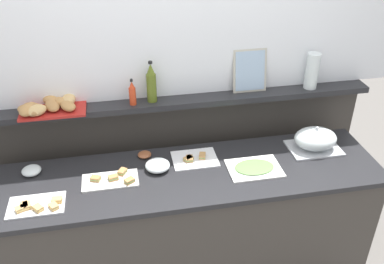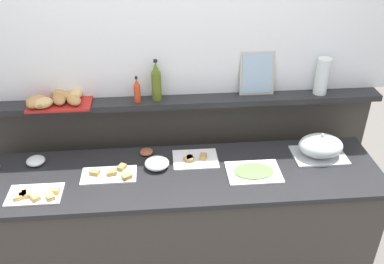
{
  "view_description": "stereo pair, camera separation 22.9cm",
  "coord_description": "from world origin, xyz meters",
  "px_view_note": "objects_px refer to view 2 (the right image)",
  "views": [
    {
      "loc": [
        -0.32,
        -2.06,
        2.48
      ],
      "look_at": [
        0.09,
        0.1,
        1.14
      ],
      "focal_mm": 39.77,
      "sensor_mm": 36.0,
      "label": 1
    },
    {
      "loc": [
        -0.09,
        -2.09,
        2.48
      ],
      "look_at": [
        0.09,
        0.1,
        1.14
      ],
      "focal_mm": 39.77,
      "sensor_mm": 36.0,
      "label": 2
    }
  ],
  "objects_px": {
    "water_carafe": "(322,76)",
    "condiment_bowl_cream": "(146,152)",
    "cold_cuts_platter": "(254,172)",
    "framed_picture": "(257,73)",
    "sandwich_platter_side": "(35,195)",
    "glass_bowl_medium": "(157,164)",
    "bread_basket": "(54,100)",
    "olive_oil_bottle": "(156,82)",
    "sandwich_platter_rear": "(110,174)",
    "hot_sauce_bottle": "(137,91)",
    "serving_cloche": "(321,147)",
    "glass_bowl_large": "(36,161)",
    "sandwich_platter_front": "(195,159)"
  },
  "relations": [
    {
      "from": "serving_cloche",
      "to": "sandwich_platter_front",
      "type": "bearing_deg",
      "value": 178.39
    },
    {
      "from": "olive_oil_bottle",
      "to": "sandwich_platter_rear",
      "type": "bearing_deg",
      "value": -126.73
    },
    {
      "from": "cold_cuts_platter",
      "to": "framed_picture",
      "type": "distance_m",
      "value": 0.66
    },
    {
      "from": "olive_oil_bottle",
      "to": "condiment_bowl_cream",
      "type": "bearing_deg",
      "value": -114.36
    },
    {
      "from": "glass_bowl_medium",
      "to": "condiment_bowl_cream",
      "type": "height_order",
      "value": "glass_bowl_medium"
    },
    {
      "from": "olive_oil_bottle",
      "to": "framed_picture",
      "type": "relative_size",
      "value": 0.95
    },
    {
      "from": "cold_cuts_platter",
      "to": "olive_oil_bottle",
      "type": "xyz_separation_m",
      "value": [
        -0.57,
        0.45,
        0.42
      ]
    },
    {
      "from": "cold_cuts_platter",
      "to": "glass_bowl_large",
      "type": "distance_m",
      "value": 1.37
    },
    {
      "from": "glass_bowl_large",
      "to": "bread_basket",
      "type": "distance_m",
      "value": 0.4
    },
    {
      "from": "serving_cloche",
      "to": "bread_basket",
      "type": "bearing_deg",
      "value": 170.64
    },
    {
      "from": "sandwich_platter_side",
      "to": "framed_picture",
      "type": "relative_size",
      "value": 1.06
    },
    {
      "from": "sandwich_platter_rear",
      "to": "serving_cloche",
      "type": "height_order",
      "value": "serving_cloche"
    },
    {
      "from": "glass_bowl_medium",
      "to": "bread_basket",
      "type": "xyz_separation_m",
      "value": [
        -0.64,
        0.31,
        0.31
      ]
    },
    {
      "from": "sandwich_platter_rear",
      "to": "condiment_bowl_cream",
      "type": "xyz_separation_m",
      "value": [
        0.22,
        0.22,
        0.01
      ]
    },
    {
      "from": "sandwich_platter_rear",
      "to": "bread_basket",
      "type": "relative_size",
      "value": 0.79
    },
    {
      "from": "bread_basket",
      "to": "framed_picture",
      "type": "bearing_deg",
      "value": 2.81
    },
    {
      "from": "condiment_bowl_cream",
      "to": "olive_oil_bottle",
      "type": "relative_size",
      "value": 0.32
    },
    {
      "from": "hot_sauce_bottle",
      "to": "condiment_bowl_cream",
      "type": "bearing_deg",
      "value": -76.14
    },
    {
      "from": "sandwich_platter_front",
      "to": "bread_basket",
      "type": "relative_size",
      "value": 0.68
    },
    {
      "from": "cold_cuts_platter",
      "to": "bread_basket",
      "type": "relative_size",
      "value": 0.78
    },
    {
      "from": "condiment_bowl_cream",
      "to": "sandwich_platter_side",
      "type": "bearing_deg",
      "value": -149.11
    },
    {
      "from": "sandwich_platter_side",
      "to": "framed_picture",
      "type": "xyz_separation_m",
      "value": [
        1.38,
        0.6,
        0.44
      ]
    },
    {
      "from": "sandwich_platter_side",
      "to": "glass_bowl_large",
      "type": "height_order",
      "value": "glass_bowl_large"
    },
    {
      "from": "condiment_bowl_cream",
      "to": "cold_cuts_platter",
      "type": "bearing_deg",
      "value": -21.9
    },
    {
      "from": "sandwich_platter_side",
      "to": "condiment_bowl_cream",
      "type": "bearing_deg",
      "value": 30.89
    },
    {
      "from": "cold_cuts_platter",
      "to": "sandwich_platter_front",
      "type": "bearing_deg",
      "value": 154.36
    },
    {
      "from": "glass_bowl_large",
      "to": "bread_basket",
      "type": "relative_size",
      "value": 0.28
    },
    {
      "from": "sandwich_platter_rear",
      "to": "glass_bowl_large",
      "type": "xyz_separation_m",
      "value": [
        -0.48,
        0.16,
        0.01
      ]
    },
    {
      "from": "glass_bowl_large",
      "to": "olive_oil_bottle",
      "type": "height_order",
      "value": "olive_oil_bottle"
    },
    {
      "from": "glass_bowl_medium",
      "to": "hot_sauce_bottle",
      "type": "distance_m",
      "value": 0.49
    },
    {
      "from": "sandwich_platter_side",
      "to": "glass_bowl_medium",
      "type": "bearing_deg",
      "value": 17.62
    },
    {
      "from": "water_carafe",
      "to": "condiment_bowl_cream",
      "type": "bearing_deg",
      "value": -171.15
    },
    {
      "from": "sandwich_platter_side",
      "to": "glass_bowl_medium",
      "type": "relative_size",
      "value": 2.01
    },
    {
      "from": "condiment_bowl_cream",
      "to": "olive_oil_bottle",
      "type": "xyz_separation_m",
      "value": [
        0.09,
        0.19,
        0.41
      ]
    },
    {
      "from": "sandwich_platter_side",
      "to": "cold_cuts_platter",
      "type": "xyz_separation_m",
      "value": [
        1.29,
        0.11,
        -0.0
      ]
    },
    {
      "from": "framed_picture",
      "to": "sandwich_platter_side",
      "type": "bearing_deg",
      "value": -156.53
    },
    {
      "from": "condiment_bowl_cream",
      "to": "water_carafe",
      "type": "distance_m",
      "value": 1.26
    },
    {
      "from": "glass_bowl_medium",
      "to": "bread_basket",
      "type": "distance_m",
      "value": 0.78
    },
    {
      "from": "sandwich_platter_rear",
      "to": "glass_bowl_medium",
      "type": "distance_m",
      "value": 0.29
    },
    {
      "from": "sandwich_platter_rear",
      "to": "serving_cloche",
      "type": "relative_size",
      "value": 0.98
    },
    {
      "from": "sandwich_platter_rear",
      "to": "hot_sauce_bottle",
      "type": "distance_m",
      "value": 0.56
    },
    {
      "from": "framed_picture",
      "to": "water_carafe",
      "type": "distance_m",
      "value": 0.43
    },
    {
      "from": "sandwich_platter_front",
      "to": "condiment_bowl_cream",
      "type": "xyz_separation_m",
      "value": [
        -0.31,
        0.1,
        0.01
      ]
    },
    {
      "from": "sandwich_platter_side",
      "to": "serving_cloche",
      "type": "distance_m",
      "value": 1.77
    },
    {
      "from": "glass_bowl_large",
      "to": "serving_cloche",
      "type": "bearing_deg",
      "value": -2.13
    },
    {
      "from": "cold_cuts_platter",
      "to": "hot_sauce_bottle",
      "type": "xyz_separation_m",
      "value": [
        -0.7,
        0.43,
        0.37
      ]
    },
    {
      "from": "sandwich_platter_rear",
      "to": "hot_sauce_bottle",
      "type": "relative_size",
      "value": 1.89
    },
    {
      "from": "hot_sauce_bottle",
      "to": "water_carafe",
      "type": "relative_size",
      "value": 0.71
    },
    {
      "from": "water_carafe",
      "to": "olive_oil_bottle",
      "type": "bearing_deg",
      "value": 179.79
    },
    {
      "from": "cold_cuts_platter",
      "to": "hot_sauce_bottle",
      "type": "distance_m",
      "value": 0.9
    }
  ]
}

